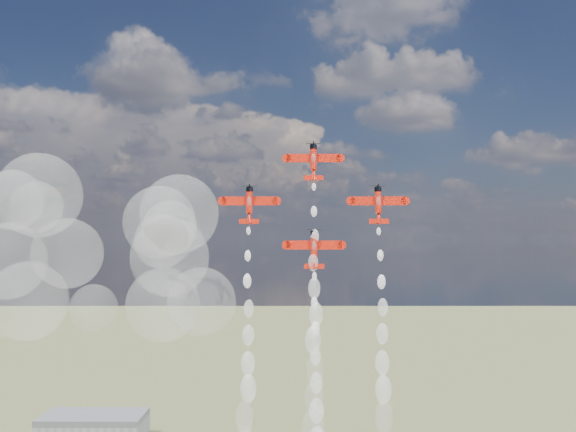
% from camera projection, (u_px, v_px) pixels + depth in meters
% --- Properties ---
extents(hangar, '(50.00, 28.00, 13.00)m').
position_uv_depth(hangar, '(93.00, 427.00, 331.02)').
color(hangar, gray).
rests_on(hangar, ground).
extents(plane_lead, '(12.76, 4.44, 9.02)m').
position_uv_depth(plane_lead, '(313.00, 161.00, 158.84)').
color(plane_lead, red).
rests_on(plane_lead, ground).
extents(plane_left, '(12.76, 4.44, 9.02)m').
position_uv_depth(plane_left, '(249.00, 204.00, 156.49)').
color(plane_left, red).
rests_on(plane_left, ground).
extents(plane_right, '(12.76, 4.44, 9.02)m').
position_uv_depth(plane_right, '(378.00, 204.00, 156.23)').
color(plane_right, red).
rests_on(plane_right, ground).
extents(plane_slot, '(12.76, 4.44, 9.02)m').
position_uv_depth(plane_slot, '(314.00, 249.00, 153.88)').
color(plane_slot, red).
rests_on(plane_slot, ground).
extents(smoke_trail_lead, '(6.05, 15.56, 61.43)m').
position_uv_depth(smoke_trail_lead, '(315.00, 395.00, 146.02)').
color(smoke_trail_lead, white).
rests_on(smoke_trail_lead, plane_lead).
extents(drifted_smoke_cloud, '(68.60, 42.74, 49.54)m').
position_uv_depth(drifted_smoke_cloud, '(107.00, 251.00, 178.50)').
color(drifted_smoke_cloud, white).
rests_on(drifted_smoke_cloud, ground).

